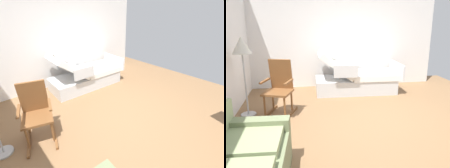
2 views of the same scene
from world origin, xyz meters
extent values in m
plane|color=olive|center=(0.00, 0.00, 0.00)|extent=(6.43, 6.43, 0.00)
cube|color=white|center=(2.62, 0.00, 1.35)|extent=(0.10, 4.99, 2.70)
cube|color=silver|center=(1.95, -0.20, 0.17)|extent=(0.94, 1.96, 0.35)
cube|color=white|center=(1.93, -0.67, 0.42)|extent=(0.95, 1.19, 0.14)
cube|color=white|center=(1.96, 0.28, 0.70)|extent=(0.94, 0.87, 0.68)
ellipsoid|color=white|center=(1.97, 0.43, 0.96)|extent=(0.36, 0.48, 0.40)
cube|color=silver|center=(1.45, 0.12, 0.63)|extent=(0.06, 0.56, 0.28)
cube|color=silver|center=(2.46, 0.08, 0.63)|extent=(0.06, 0.56, 0.28)
cube|color=silver|center=(1.91, -1.27, 0.53)|extent=(0.95, 0.08, 0.36)
cylinder|color=black|center=(1.62, 0.61, 0.05)|extent=(0.10, 0.10, 0.10)
cylinder|color=black|center=(2.34, 0.58, 0.05)|extent=(0.10, 0.10, 0.10)
cylinder|color=black|center=(1.56, -0.99, 0.05)|extent=(0.10, 0.10, 0.10)
cylinder|color=black|center=(2.28, -1.01, 0.05)|extent=(0.10, 0.10, 0.10)
cube|color=brown|center=(0.75, 1.77, 0.03)|extent=(0.74, 0.27, 0.05)
cube|color=brown|center=(0.62, 1.36, 0.03)|extent=(0.74, 0.27, 0.05)
cylinder|color=brown|center=(0.45, 1.44, 0.25)|extent=(0.04, 0.04, 0.40)
cylinder|color=brown|center=(0.57, 1.81, 0.25)|extent=(0.04, 0.04, 0.40)
cylinder|color=brown|center=(0.80, 1.33, 0.25)|extent=(0.04, 0.04, 0.40)
cylinder|color=brown|center=(0.92, 1.69, 0.25)|extent=(0.04, 0.04, 0.40)
cube|color=brown|center=(0.68, 1.57, 0.45)|extent=(0.59, 0.60, 0.04)
cube|color=brown|center=(0.87, 1.50, 0.75)|extent=(0.25, 0.45, 0.60)
cube|color=brown|center=(0.59, 1.35, 0.67)|extent=(0.38, 0.16, 0.03)
cube|color=brown|center=(0.73, 1.79, 0.67)|extent=(0.38, 0.16, 0.03)
cylinder|color=#B2B5BA|center=(0.77, 2.14, 0.01)|extent=(0.28, 0.28, 0.03)
camera|label=1|loc=(-1.77, 2.09, 2.14)|focal=26.05mm
camera|label=2|loc=(-3.69, 1.14, 1.79)|focal=38.36mm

